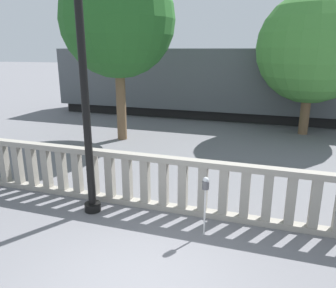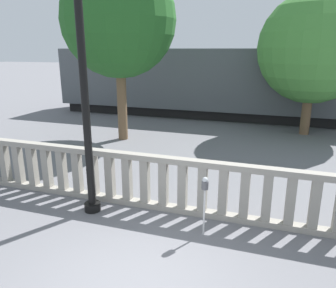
{
  "view_description": "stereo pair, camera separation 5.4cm",
  "coord_description": "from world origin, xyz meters",
  "px_view_note": "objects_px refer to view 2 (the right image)",
  "views": [
    {
      "loc": [
        1.9,
        -4.12,
        3.8
      ],
      "look_at": [
        -0.7,
        3.79,
        1.38
      ],
      "focal_mm": 35.0,
      "sensor_mm": 36.0,
      "label": 1
    },
    {
      "loc": [
        1.95,
        -4.1,
        3.8
      ],
      "look_at": [
        -0.7,
        3.79,
        1.38
      ],
      "focal_mm": 35.0,
      "sensor_mm": 36.0,
      "label": 2
    }
  ],
  "objects_px": {
    "train_near": "(304,85)",
    "lamppost": "(83,69)",
    "parking_meter": "(205,190)",
    "tree_right": "(119,20)",
    "tree_left": "(314,48)",
    "train_far": "(285,71)"
  },
  "relations": [
    {
      "from": "parking_meter",
      "to": "tree_right",
      "type": "bearing_deg",
      "value": 127.94
    },
    {
      "from": "tree_left",
      "to": "parking_meter",
      "type": "bearing_deg",
      "value": -104.37
    },
    {
      "from": "tree_left",
      "to": "tree_right",
      "type": "height_order",
      "value": "tree_right"
    },
    {
      "from": "tree_right",
      "to": "lamppost",
      "type": "bearing_deg",
      "value": -70.37
    },
    {
      "from": "lamppost",
      "to": "tree_left",
      "type": "relative_size",
      "value": 1.04
    },
    {
      "from": "train_far",
      "to": "tree_right",
      "type": "distance_m",
      "value": 23.77
    },
    {
      "from": "train_far",
      "to": "tree_left",
      "type": "bearing_deg",
      "value": -87.59
    },
    {
      "from": "parking_meter",
      "to": "train_near",
      "type": "relative_size",
      "value": 0.05
    },
    {
      "from": "lamppost",
      "to": "train_near",
      "type": "distance_m",
      "value": 13.65
    },
    {
      "from": "train_near",
      "to": "parking_meter",
      "type": "bearing_deg",
      "value": -101.05
    },
    {
      "from": "tree_right",
      "to": "parking_meter",
      "type": "bearing_deg",
      "value": -52.06
    },
    {
      "from": "train_near",
      "to": "train_far",
      "type": "xyz_separation_m",
      "value": [
        -0.74,
        16.32,
        -0.25
      ]
    },
    {
      "from": "train_near",
      "to": "tree_left",
      "type": "height_order",
      "value": "tree_left"
    },
    {
      "from": "parking_meter",
      "to": "tree_right",
      "type": "height_order",
      "value": "tree_right"
    },
    {
      "from": "lamppost",
      "to": "tree_left",
      "type": "bearing_deg",
      "value": 61.19
    },
    {
      "from": "lamppost",
      "to": "parking_meter",
      "type": "bearing_deg",
      "value": -4.08
    },
    {
      "from": "parking_meter",
      "to": "tree_right",
      "type": "relative_size",
      "value": 0.18
    },
    {
      "from": "train_near",
      "to": "tree_right",
      "type": "distance_m",
      "value": 10.19
    },
    {
      "from": "train_near",
      "to": "tree_left",
      "type": "distance_m",
      "value": 3.34
    },
    {
      "from": "train_near",
      "to": "lamppost",
      "type": "bearing_deg",
      "value": -112.93
    },
    {
      "from": "train_near",
      "to": "train_far",
      "type": "distance_m",
      "value": 16.34
    },
    {
      "from": "parking_meter",
      "to": "tree_right",
      "type": "xyz_separation_m",
      "value": [
        -5.04,
        6.47,
        3.89
      ]
    }
  ]
}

